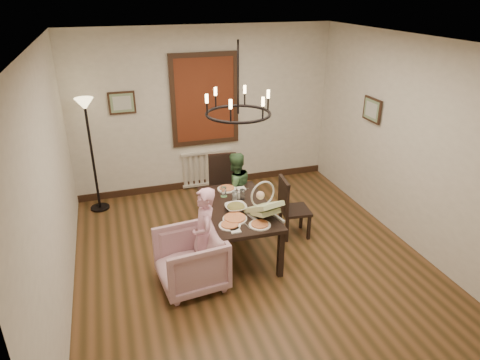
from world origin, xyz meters
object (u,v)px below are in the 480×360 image
elderly_woman (205,244)px  seated_man (235,195)px  drinking_glass (235,196)px  chair_right (295,207)px  armchair (191,260)px  floor_lamp (93,157)px  chair_far (225,188)px  baby_bouncer (264,206)px  dining_table (238,212)px

elderly_woman → seated_man: bearing=154.5°
seated_man → drinking_glass: (-0.18, -0.58, 0.28)m
chair_right → armchair: chair_right is taller
elderly_woman → floor_lamp: size_ratio=0.57×
seated_man → chair_far: bearing=-84.0°
seated_man → drinking_glass: seated_man is taller
seated_man → floor_lamp: (-1.99, 1.12, 0.42)m
armchair → elderly_woman: 0.26m
chair_far → seated_man: 0.26m
baby_bouncer → elderly_woman: bearing=174.0°
chair_far → armchair: 1.76m
seated_man → floor_lamp: floor_lamp is taller
seated_man → drinking_glass: size_ratio=7.16×
chair_far → floor_lamp: floor_lamp is taller
dining_table → floor_lamp: bearing=135.8°
dining_table → chair_far: bearing=86.5°
seated_man → baby_bouncer: 1.19m
dining_table → seated_man: (0.19, 0.76, -0.13)m
chair_far → baby_bouncer: bearing=-78.8°
seated_man → baby_bouncer: (0.03, -1.13, 0.38)m
elderly_woman → baby_bouncer: bearing=103.3°
dining_table → chair_far: (0.10, 1.01, -0.11)m
chair_far → elderly_woman: (-0.66, -1.47, 0.02)m
drinking_glass → floor_lamp: (-1.81, 1.69, 0.14)m
armchair → baby_bouncer: (0.98, 0.15, 0.50)m
drinking_glass → floor_lamp: bearing=136.9°
elderly_woman → dining_table: bearing=135.5°
chair_right → baby_bouncer: baby_bouncer is taller
chair_right → elderly_woman: elderly_woman is taller
chair_far → armchair: chair_far is taller
chair_far → floor_lamp: (-1.90, 0.87, 0.40)m
elderly_woman → seated_man: (0.75, 1.23, -0.04)m
elderly_woman → chair_far: bearing=161.8°
elderly_woman → floor_lamp: floor_lamp is taller
armchair → elderly_woman: (0.20, 0.05, 0.16)m
baby_bouncer → floor_lamp: (-2.02, 2.24, 0.05)m
drinking_glass → floor_lamp: size_ratio=0.07×
chair_far → elderly_woman: 1.62m
seated_man → floor_lamp: 2.32m
floor_lamp → dining_table: bearing=-46.2°
chair_far → baby_bouncer: baby_bouncer is taller
elderly_woman → drinking_glass: elderly_woman is taller
armchair → drinking_glass: (0.77, 0.70, 0.41)m
dining_table → drinking_glass: drinking_glass is taller
chair_far → chair_right: 1.17m
baby_bouncer → drinking_glass: size_ratio=3.77×
chair_right → baby_bouncer: 0.96m
chair_right → chair_far: bearing=49.7°
dining_table → elderly_woman: size_ratio=1.46×
chair_far → armchair: bearing=-113.2°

